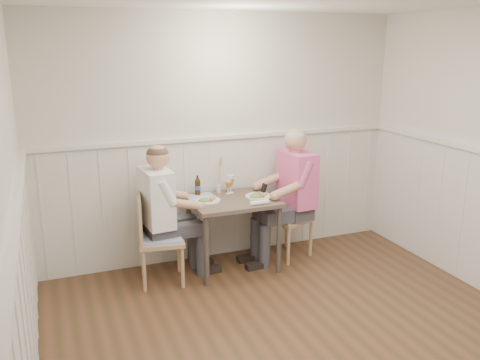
{
  "coord_description": "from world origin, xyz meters",
  "views": [
    {
      "loc": [
        -1.77,
        -2.78,
        2.28
      ],
      "look_at": [
        -0.04,
        1.64,
        1.0
      ],
      "focal_mm": 38.0,
      "sensor_mm": 36.0,
      "label": 1
    }
  ],
  "objects": [
    {
      "name": "beer_bottle",
      "position": [
        -0.33,
        2.1,
        0.84
      ],
      "size": [
        0.06,
        0.06,
        0.21
      ],
      "color": "#301D09",
      "rests_on": "dining_table"
    },
    {
      "name": "man_in_pink",
      "position": [
        0.65,
        1.85,
        0.61
      ],
      "size": [
        0.69,
        0.48,
        1.45
      ],
      "color": "#3F3F47",
      "rests_on": "ground"
    },
    {
      "name": "beer_glass_b",
      "position": [
        -0.02,
        2.03,
        0.85
      ],
      "size": [
        0.06,
        0.06,
        0.16
      ],
      "color": "silver",
      "rests_on": "dining_table"
    },
    {
      "name": "grass_vase",
      "position": [
        -0.1,
        2.11,
        0.94
      ],
      "size": [
        0.05,
        0.05,
        0.41
      ],
      "color": "silver",
      "rests_on": "dining_table"
    },
    {
      "name": "wainscot",
      "position": [
        0.0,
        0.69,
        0.69
      ],
      "size": [
        4.0,
        4.49,
        1.34
      ],
      "color": "silver",
      "rests_on": "ground"
    },
    {
      "name": "rolled_napkin",
      "position": [
        0.14,
        1.57,
        0.77
      ],
      "size": [
        0.2,
        0.05,
        0.04
      ],
      "color": "white",
      "rests_on": "dining_table"
    },
    {
      "name": "beer_glass_a",
      "position": [
        0.01,
        2.04,
        0.88
      ],
      "size": [
        0.08,
        0.08,
        0.2
      ],
      "color": "silver",
      "rests_on": "dining_table"
    },
    {
      "name": "dining_table",
      "position": [
        -0.04,
        1.84,
        0.65
      ],
      "size": [
        0.87,
        0.7,
        0.75
      ],
      "color": "brown",
      "rests_on": "ground"
    },
    {
      "name": "chair_right",
      "position": [
        0.68,
        1.93,
        0.49
      ],
      "size": [
        0.54,
        0.54,
        0.9
      ],
      "color": "tan",
      "rests_on": "ground"
    },
    {
      "name": "plate_man",
      "position": [
        0.22,
        1.79,
        0.77
      ],
      "size": [
        0.27,
        0.27,
        0.07
      ],
      "color": "white",
      "rests_on": "dining_table"
    },
    {
      "name": "plate_diner",
      "position": [
        -0.32,
        1.85,
        0.77
      ],
      "size": [
        0.26,
        0.26,
        0.07
      ],
      "color": "white",
      "rests_on": "dining_table"
    },
    {
      "name": "gingham_mat",
      "position": [
        -0.32,
        2.03,
        0.75
      ],
      "size": [
        0.3,
        0.24,
        0.01
      ],
      "color": "#5564A3",
      "rests_on": "dining_table"
    },
    {
      "name": "diner_cream",
      "position": [
        -0.78,
        1.84,
        0.58
      ],
      "size": [
        0.67,
        0.47,
        1.39
      ],
      "color": "#3F3F47",
      "rests_on": "ground"
    },
    {
      "name": "room_shell",
      "position": [
        0.0,
        0.0,
        1.52
      ],
      "size": [
        4.04,
        4.54,
        2.6
      ],
      "color": "silver",
      "rests_on": "ground"
    },
    {
      "name": "chair_left",
      "position": [
        -0.86,
        1.79,
        0.49
      ],
      "size": [
        0.48,
        0.48,
        0.9
      ],
      "color": "tan",
      "rests_on": "ground"
    }
  ]
}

